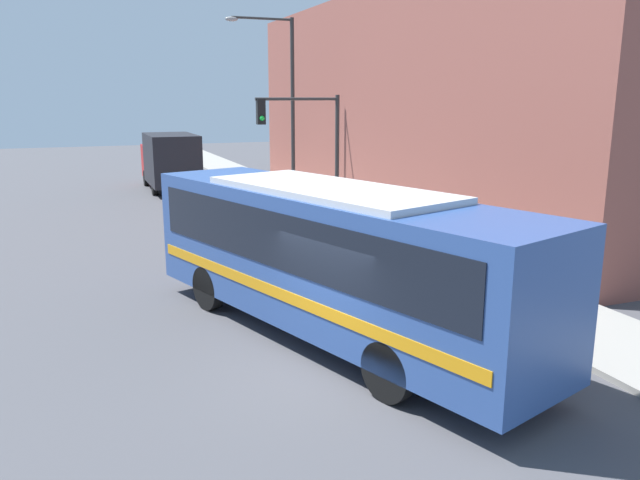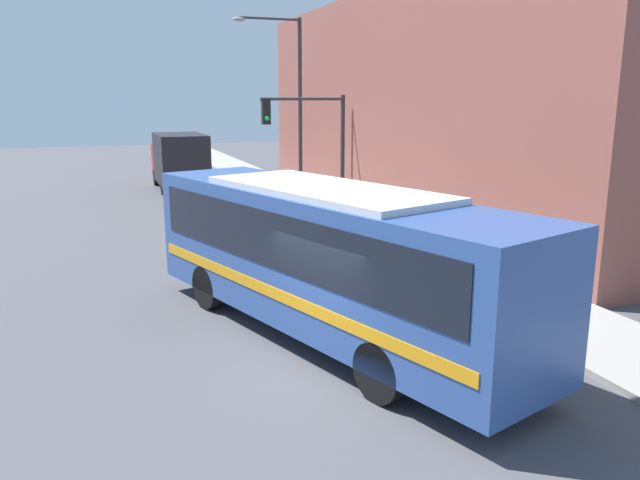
# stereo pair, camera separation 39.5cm
# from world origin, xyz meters

# --- Properties ---
(ground_plane) EXTENTS (120.00, 120.00, 0.00)m
(ground_plane) POSITION_xyz_m (0.00, 0.00, 0.00)
(ground_plane) COLOR #47474C
(sidewalk) EXTENTS (2.87, 70.00, 0.13)m
(sidewalk) POSITION_xyz_m (5.93, 20.00, 0.06)
(sidewalk) COLOR gray
(sidewalk) RESTS_ON ground_plane
(building_facade) EXTENTS (6.00, 26.84, 9.35)m
(building_facade) POSITION_xyz_m (10.37, 14.42, 4.67)
(building_facade) COLOR brown
(building_facade) RESTS_ON ground_plane
(city_bus) EXTENTS (5.48, 10.60, 3.26)m
(city_bus) POSITION_xyz_m (0.60, 1.65, 1.89)
(city_bus) COLOR #2D4C8C
(city_bus) RESTS_ON ground_plane
(delivery_truck) EXTENTS (2.47, 6.58, 3.10)m
(delivery_truck) POSITION_xyz_m (0.74, 24.93, 1.68)
(delivery_truck) COLOR black
(delivery_truck) RESTS_ON ground_plane
(fire_hydrant) EXTENTS (0.21, 0.28, 0.66)m
(fire_hydrant) POSITION_xyz_m (5.10, 4.49, 0.46)
(fire_hydrant) COLOR red
(fire_hydrant) RESTS_ON sidewalk
(traffic_light_pole) EXTENTS (3.28, 0.35, 4.98)m
(traffic_light_pole) POSITION_xyz_m (4.09, 12.09, 3.57)
(traffic_light_pole) COLOR #2D2D2D
(traffic_light_pole) RESTS_ON sidewalk
(parking_meter) EXTENTS (0.14, 0.14, 1.22)m
(parking_meter) POSITION_xyz_m (5.10, 9.71, 0.96)
(parking_meter) COLOR #2D2D2D
(parking_meter) RESTS_ON sidewalk
(street_lamp) EXTENTS (3.11, 0.28, 8.34)m
(street_lamp) POSITION_xyz_m (4.96, 17.52, 5.06)
(street_lamp) COLOR #2D2D2D
(street_lamp) RESTS_ON sidewalk
(pedestrian_near_corner) EXTENTS (0.34, 0.34, 1.84)m
(pedestrian_near_corner) POSITION_xyz_m (5.76, 7.22, 1.07)
(pedestrian_near_corner) COLOR slate
(pedestrian_near_corner) RESTS_ON sidewalk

